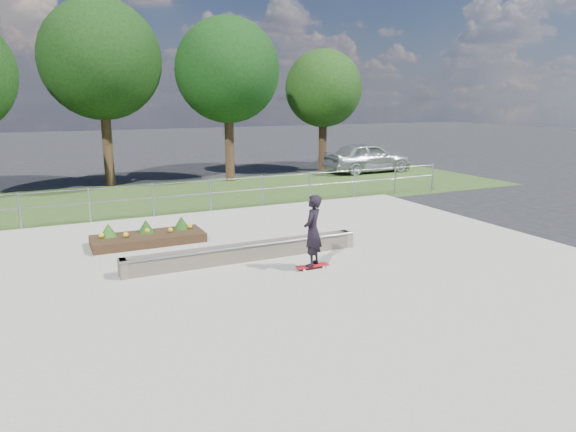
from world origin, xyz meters
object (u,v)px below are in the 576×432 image
(skateboarder, at_px, (313,231))
(parked_car, at_px, (368,157))
(grind_ledge, at_px, (245,252))
(planter_bed, at_px, (148,236))

(skateboarder, bearing_deg, parked_car, 51.70)
(skateboarder, bearing_deg, grind_ledge, 132.34)
(grind_ledge, xyz_separation_m, planter_bed, (-1.88, 2.62, -0.02))
(planter_bed, bearing_deg, skateboarder, -52.00)
(grind_ledge, distance_m, skateboarder, 1.90)
(grind_ledge, distance_m, parked_car, 16.71)
(planter_bed, bearing_deg, parked_car, 34.61)
(planter_bed, xyz_separation_m, skateboarder, (3.06, -3.92, 0.73))
(skateboarder, distance_m, parked_car, 16.89)
(grind_ledge, xyz_separation_m, skateboarder, (1.19, -1.30, 0.71))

